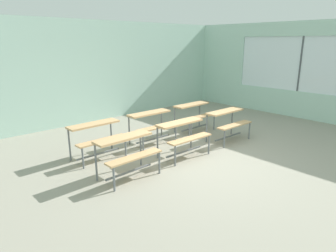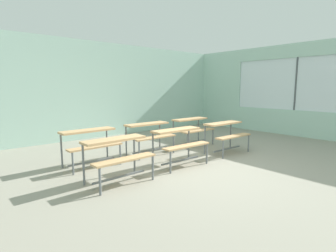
# 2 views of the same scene
# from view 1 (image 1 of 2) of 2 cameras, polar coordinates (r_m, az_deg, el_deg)

# --- Properties ---
(ground) EXTENTS (10.00, 9.00, 0.05)m
(ground) POSITION_cam_1_polar(r_m,az_deg,el_deg) (6.28, 7.43, -6.78)
(ground) COLOR gray
(wall_back) EXTENTS (10.00, 0.12, 3.00)m
(wall_back) POSITION_cam_1_polar(r_m,az_deg,el_deg) (9.38, -13.93, 10.06)
(wall_back) COLOR silver
(wall_back) RESTS_ON ground
(wall_right) EXTENTS (0.12, 9.00, 3.00)m
(wall_right) POSITION_cam_1_polar(r_m,az_deg,el_deg) (10.16, 27.23, 8.90)
(wall_right) COLOR silver
(wall_right) RESTS_ON ground
(desk_bench_r0c0) EXTENTS (1.11, 0.61, 0.74)m
(desk_bench_r0c0) POSITION_cam_1_polar(r_m,az_deg,el_deg) (5.36, -7.85, -4.10)
(desk_bench_r0c0) COLOR tan
(desk_bench_r0c0) RESTS_ON ground
(desk_bench_r0c1) EXTENTS (1.11, 0.62, 0.74)m
(desk_bench_r0c1) POSITION_cam_1_polar(r_m,az_deg,el_deg) (6.30, 2.92, -0.92)
(desk_bench_r0c1) COLOR tan
(desk_bench_r0c1) RESTS_ON ground
(desk_bench_r0c2) EXTENTS (1.11, 0.61, 0.74)m
(desk_bench_r0c2) POSITION_cam_1_polar(r_m,az_deg,el_deg) (7.45, 11.49, 1.44)
(desk_bench_r0c2) COLOR tan
(desk_bench_r0c2) RESTS_ON ground
(desk_bench_r1c0) EXTENTS (1.11, 0.60, 0.74)m
(desk_bench_r1c0) POSITION_cam_1_polar(r_m,az_deg,el_deg) (6.34, -13.54, -1.22)
(desk_bench_r1c0) COLOR tan
(desk_bench_r1c0) RESTS_ON ground
(desk_bench_r1c1) EXTENTS (1.11, 0.61, 0.74)m
(desk_bench_r1c1) POSITION_cam_1_polar(r_m,az_deg,el_deg) (7.13, -3.07, 1.11)
(desk_bench_r1c1) COLOR tan
(desk_bench_r1c1) RESTS_ON ground
(desk_bench_r1c2) EXTENTS (1.10, 0.59, 0.74)m
(desk_bench_r1c2) POSITION_cam_1_polar(r_m,az_deg,el_deg) (8.12, 5.07, 2.90)
(desk_bench_r1c2) COLOR tan
(desk_bench_r1c2) RESTS_ON ground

